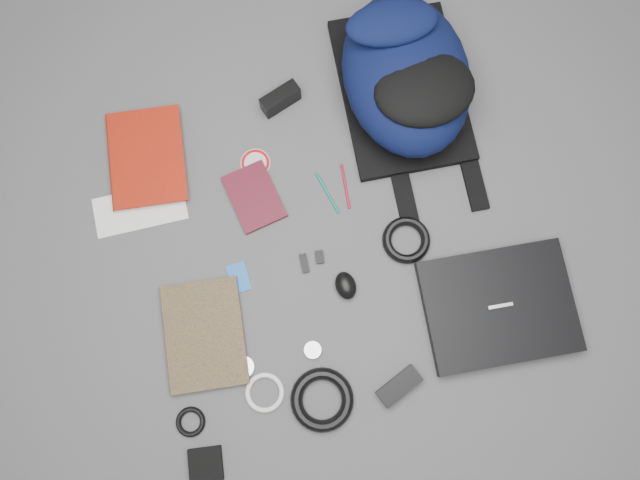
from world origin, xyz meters
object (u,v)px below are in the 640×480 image
object	(u,v)px
power_brick	(399,386)
backpack	(406,75)
dvd_case	(254,197)
laptop	(498,306)
textbook_red	(109,163)
pouch	(206,465)
comic_book	(165,341)
mouse	(346,286)
compact_camera	(280,99)

from	to	relation	value
power_brick	backpack	bearing A→B (deg)	50.56
backpack	dvd_case	bearing A→B (deg)	-153.72
laptop	textbook_red	size ratio (longest dim) A/B	1.38
pouch	comic_book	bearing A→B (deg)	92.21
mouse	power_brick	world-z (taller)	mouse
backpack	compact_camera	distance (m)	0.35
compact_camera	textbook_red	bearing A→B (deg)	166.97
textbook_red	comic_book	xyz separation A→B (m)	(0.01, -0.52, -0.00)
textbook_red	comic_book	world-z (taller)	textbook_red
comic_book	pouch	xyz separation A→B (m)	(0.01, -0.33, -0.00)
dvd_case	mouse	xyz separation A→B (m)	(0.16, -0.31, 0.01)
dvd_case	comic_book	bearing A→B (deg)	-144.75
laptop	comic_book	bearing A→B (deg)	175.88
dvd_case	pouch	world-z (taller)	pouch
comic_book	backpack	bearing A→B (deg)	39.09
laptop	comic_book	distance (m)	0.88
laptop	compact_camera	xyz separation A→B (m)	(-0.37, 0.73, 0.01)
laptop	dvd_case	distance (m)	0.72
dvd_case	pouch	bearing A→B (deg)	-123.62
compact_camera	mouse	size ratio (longest dim) A/B	1.49
backpack	compact_camera	xyz separation A→B (m)	(-0.34, 0.08, -0.08)
backpack	textbook_red	bearing A→B (deg)	-175.93
comic_book	mouse	bearing A→B (deg)	8.22
textbook_red	power_brick	bearing A→B (deg)	-45.61
comic_book	compact_camera	world-z (taller)	compact_camera
backpack	pouch	bearing A→B (deg)	-128.01
comic_book	dvd_case	xyz separation A→B (m)	(0.34, 0.30, -0.00)
compact_camera	power_brick	size ratio (longest dim) A/B	0.96
power_brick	mouse	bearing A→B (deg)	80.07
power_brick	comic_book	bearing A→B (deg)	131.73
power_brick	pouch	distance (m)	0.53
backpack	textbook_red	world-z (taller)	backpack
backpack	power_brick	xyz separation A→B (m)	(-0.29, -0.77, -0.10)
laptop	dvd_case	xyz separation A→B (m)	(-0.52, 0.49, -0.01)
comic_book	pouch	bearing A→B (deg)	-77.94
dvd_case	compact_camera	distance (m)	0.29
compact_camera	mouse	xyz separation A→B (m)	(0.00, -0.55, -0.01)
backpack	pouch	world-z (taller)	backpack
textbook_red	backpack	bearing A→B (deg)	6.66
dvd_case	power_brick	xyz separation A→B (m)	(0.20, -0.60, 0.01)
textbook_red	dvd_case	size ratio (longest dim) A/B	1.59
backpack	laptop	size ratio (longest dim) A/B	1.36
laptop	compact_camera	world-z (taller)	compact_camera
laptop	textbook_red	world-z (taller)	laptop
power_brick	pouch	bearing A→B (deg)	163.85
compact_camera	pouch	size ratio (longest dim) A/B	1.35
laptop	compact_camera	bearing A→B (deg)	125.19
pouch	backpack	bearing A→B (deg)	44.22
laptop	pouch	world-z (taller)	laptop
textbook_red	power_brick	distance (m)	0.99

